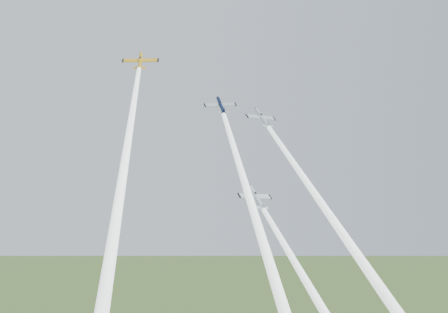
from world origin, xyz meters
TOP-DOWN VIEW (x-y plane):
  - plane_yellow at (-16.11, 6.73)m, footprint 8.98×7.84m
  - smoke_trail_yellow at (-20.87, -21.24)m, footprint 11.26×53.49m
  - plane_navy at (0.14, -2.38)m, footprint 7.64×5.93m
  - smoke_trail_navy at (1.45, -29.94)m, footprint 4.71×52.37m
  - plane_silver_right at (10.24, 1.38)m, footprint 9.58×8.57m
  - smoke_trail_silver_right at (18.57, -20.64)m, footprint 17.73×42.16m
  - plane_silver_low at (5.23, -11.30)m, footprint 9.30×8.55m

SIDE VIEW (x-z plane):
  - smoke_trail_navy at x=1.45m, z-range 47.87..101.57m
  - smoke_trail_silver_right at x=18.57m, z-range 54.47..99.85m
  - plane_silver_low at x=5.23m, z-range 80.43..86.93m
  - smoke_trail_yellow at x=-20.87m, z-range 57.24..112.54m
  - plane_silver_right at x=10.24m, z-range 98.10..104.63m
  - plane_navy at x=0.14m, z-range 99.93..106.24m
  - plane_yellow at x=-16.11m, z-range 110.60..117.50m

